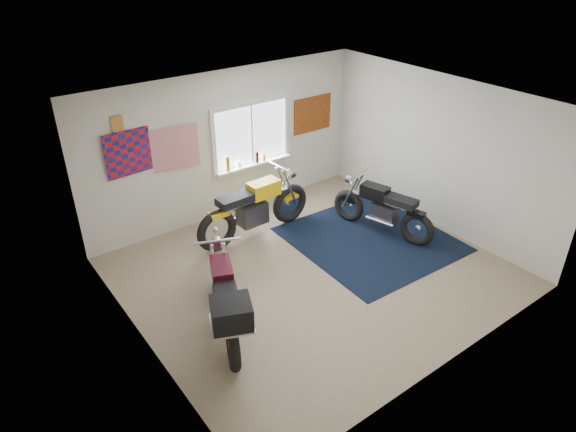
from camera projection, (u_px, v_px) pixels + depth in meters
ground at (313, 272)px, 8.11m from camera, size 5.50×5.50×0.00m
room_shell at (316, 178)px, 7.31m from camera, size 5.50×5.50×5.50m
navy_rug at (370, 239)px, 8.96m from camera, size 2.59×2.69×0.01m
window_assembly at (251, 139)px, 9.43m from camera, size 1.66×0.17×1.26m
oil_bottles at (242, 161)px, 9.42m from camera, size 0.85×0.07×0.28m
flag_display at (117, 124)px, 7.80m from camera, size 1.60×0.10×1.17m
triumph_poster at (312, 114)px, 10.10m from camera, size 0.90×0.03×0.70m
yellow_triumph at (254, 209)px, 8.86m from camera, size 2.30×0.69×1.16m
black_chrome_bike at (383, 210)px, 8.98m from camera, size 0.75×1.94×1.01m
maroon_tourer at (226, 302)px, 6.59m from camera, size 1.14×2.04×1.07m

